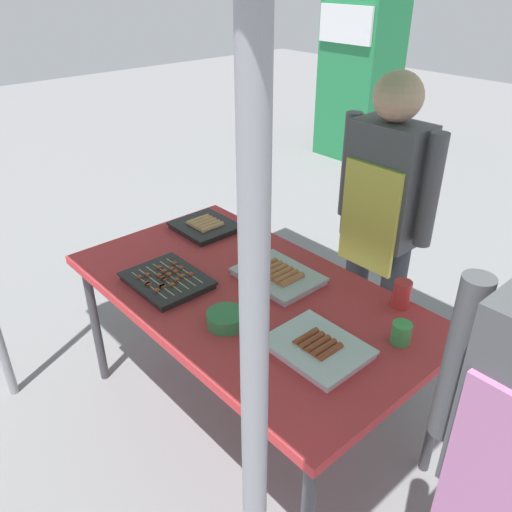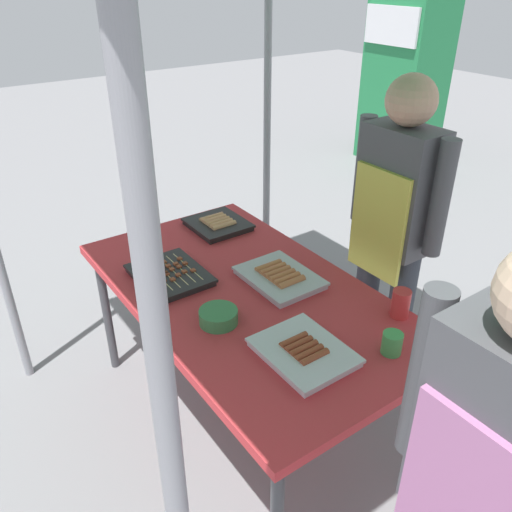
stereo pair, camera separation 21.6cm
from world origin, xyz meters
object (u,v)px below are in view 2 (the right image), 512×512
tray_spring_rolls (280,277)px  stall_table (246,300)px  tray_grilled_sausages (304,352)px  tray_pork_links (218,224)px  drink_cup_near_edge (401,304)px  tray_meat_skewers (170,275)px  vendor_woman (394,220)px  condiment_bowl (218,317)px  drink_cup_by_wok (392,343)px  neighbor_stall_left (405,78)px  customer_nearby (488,488)px

tray_spring_rolls → stall_table: bearing=-98.2°
tray_grilled_sausages → tray_pork_links: (-1.05, 0.29, 0.00)m
tray_pork_links → drink_cup_near_edge: size_ratio=2.60×
stall_table → tray_pork_links: (-0.58, 0.22, 0.07)m
tray_meat_skewers → tray_spring_rolls: bearing=52.4°
vendor_woman → tray_grilled_sausages: bearing=112.5°
tray_grilled_sausages → condiment_bowl: bearing=-157.2°
stall_table → tray_pork_links: size_ratio=5.32×
drink_cup_by_wok → vendor_woman: bearing=132.8°
drink_cup_by_wok → tray_pork_links: bearing=178.9°
tray_grilled_sausages → tray_meat_skewers: bearing=-168.6°
tray_meat_skewers → tray_pork_links: size_ratio=1.17×
tray_spring_rolls → drink_cup_near_edge: 0.53m
tray_grilled_sausages → neighbor_stall_left: size_ratio=0.19×
drink_cup_by_wok → neighbor_stall_left: 4.45m
drink_cup_by_wok → vendor_woman: (-0.50, 0.54, 0.14)m
tray_pork_links → condiment_bowl: size_ratio=2.00×
customer_nearby → stall_table: bearing=173.0°
stall_table → vendor_woman: (0.13, 0.73, 0.24)m
condiment_bowl → drink_cup_near_edge: 0.71m
drink_cup_near_edge → drink_cup_by_wok: bearing=-55.4°
tray_meat_skewers → vendor_woman: (0.41, 0.95, 0.17)m
stall_table → neighbor_stall_left: bearing=122.2°
stall_table → tray_spring_rolls: tray_spring_rolls is taller
tray_meat_skewers → customer_nearby: bearing=2.9°
tray_meat_skewers → vendor_woman: size_ratio=0.22×
tray_grilled_sausages → drink_cup_by_wok: drink_cup_by_wok is taller
customer_nearby → tray_spring_rolls: bearing=165.4°
tray_spring_rolls → customer_nearby: 1.23m
drink_cup_by_wok → customer_nearby: 0.68m
drink_cup_by_wok → tray_grilled_sausages: bearing=-121.6°
tray_grilled_sausages → tray_pork_links: bearing=164.6°
tray_pork_links → drink_cup_by_wok: size_ratio=3.63×
tray_meat_skewers → neighbor_stall_left: 4.29m
vendor_woman → neighbor_stall_left: (-2.39, 2.85, -0.04)m
drink_cup_by_wok → tray_meat_skewers: bearing=-155.3°
tray_pork_links → tray_spring_rolls: 0.61m
drink_cup_by_wok → customer_nearby: (0.58, -0.34, 0.12)m
stall_table → tray_spring_rolls: 0.18m
condiment_bowl → customer_nearby: customer_nearby is taller
tray_grilled_sausages → vendor_woman: size_ratio=0.21×
tray_pork_links → drink_cup_by_wok: 1.22m
vendor_woman → tray_spring_rolls: bearing=78.9°
tray_spring_rolls → neighbor_stall_left: (-2.28, 3.42, 0.12)m
tray_pork_links → customer_nearby: bearing=-11.5°
tray_spring_rolls → drink_cup_near_edge: (0.47, 0.23, 0.04)m
tray_pork_links → drink_cup_near_edge: drink_cup_near_edge is taller
tray_pork_links → vendor_woman: size_ratio=0.19×
stall_table → tray_spring_rolls: (0.02, 0.16, 0.07)m
tray_spring_rolls → customer_nearby: customer_nearby is taller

